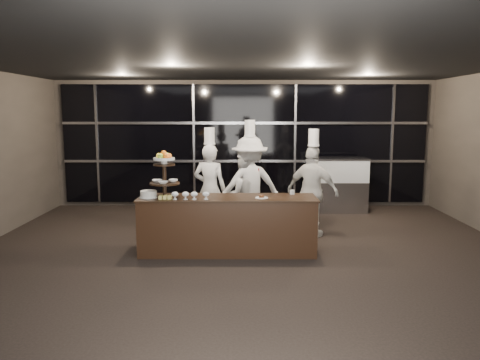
{
  "coord_description": "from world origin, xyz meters",
  "views": [
    {
      "loc": [
        -0.08,
        -6.18,
        2.28
      ],
      "look_at": [
        -0.1,
        1.46,
        1.15
      ],
      "focal_mm": 35.0,
      "sensor_mm": 36.0,
      "label": 1
    }
  ],
  "objects_px": {
    "display_stand": "(164,171)",
    "chef_b": "(243,195)",
    "buffet_counter": "(228,225)",
    "chef_c": "(250,185)",
    "layer_cake": "(149,194)",
    "chef_a": "(210,188)",
    "display_case": "(337,182)",
    "chef_d": "(312,191)"
  },
  "relations": [
    {
      "from": "display_stand",
      "to": "chef_d",
      "type": "distance_m",
      "value": 2.74
    },
    {
      "from": "display_case",
      "to": "chef_a",
      "type": "xyz_separation_m",
      "value": [
        -2.77,
        -1.93,
        0.18
      ]
    },
    {
      "from": "buffet_counter",
      "to": "display_case",
      "type": "height_order",
      "value": "display_case"
    },
    {
      "from": "buffet_counter",
      "to": "chef_d",
      "type": "height_order",
      "value": "chef_d"
    },
    {
      "from": "buffet_counter",
      "to": "layer_cake",
      "type": "distance_m",
      "value": 1.35
    },
    {
      "from": "buffet_counter",
      "to": "chef_b",
      "type": "bearing_deg",
      "value": 77.98
    },
    {
      "from": "chef_a",
      "to": "chef_c",
      "type": "distance_m",
      "value": 0.74
    },
    {
      "from": "display_case",
      "to": "chef_d",
      "type": "height_order",
      "value": "chef_d"
    },
    {
      "from": "display_stand",
      "to": "chef_a",
      "type": "relative_size",
      "value": 0.38
    },
    {
      "from": "chef_c",
      "to": "buffet_counter",
      "type": "bearing_deg",
      "value": -107.16
    },
    {
      "from": "buffet_counter",
      "to": "display_stand",
      "type": "xyz_separation_m",
      "value": [
        -1.0,
        -0.0,
        0.87
      ]
    },
    {
      "from": "display_case",
      "to": "chef_d",
      "type": "relative_size",
      "value": 0.67
    },
    {
      "from": "display_stand",
      "to": "buffet_counter",
      "type": "bearing_deg",
      "value": 0.01
    },
    {
      "from": "display_stand",
      "to": "chef_b",
      "type": "height_order",
      "value": "chef_b"
    },
    {
      "from": "display_stand",
      "to": "layer_cake",
      "type": "relative_size",
      "value": 2.48
    },
    {
      "from": "chef_b",
      "to": "chef_a",
      "type": "bearing_deg",
      "value": 177.98
    },
    {
      "from": "chef_c",
      "to": "chef_d",
      "type": "relative_size",
      "value": 1.08
    },
    {
      "from": "display_case",
      "to": "chef_c",
      "type": "xyz_separation_m",
      "value": [
        -2.03,
        -1.92,
        0.23
      ]
    },
    {
      "from": "chef_c",
      "to": "display_stand",
      "type": "bearing_deg",
      "value": -138.44
    },
    {
      "from": "buffet_counter",
      "to": "chef_a",
      "type": "distance_m",
      "value": 1.33
    },
    {
      "from": "display_stand",
      "to": "display_case",
      "type": "height_order",
      "value": "display_stand"
    },
    {
      "from": "layer_cake",
      "to": "display_case",
      "type": "relative_size",
      "value": 0.23
    },
    {
      "from": "chef_d",
      "to": "layer_cake",
      "type": "bearing_deg",
      "value": -159.34
    },
    {
      "from": "chef_b",
      "to": "chef_c",
      "type": "height_order",
      "value": "chef_c"
    },
    {
      "from": "chef_d",
      "to": "display_case",
      "type": "bearing_deg",
      "value": 67.37
    },
    {
      "from": "layer_cake",
      "to": "chef_d",
      "type": "bearing_deg",
      "value": 20.66
    },
    {
      "from": "layer_cake",
      "to": "chef_d",
      "type": "relative_size",
      "value": 0.15
    },
    {
      "from": "chef_b",
      "to": "buffet_counter",
      "type": "bearing_deg",
      "value": -102.02
    },
    {
      "from": "display_stand",
      "to": "chef_c",
      "type": "distance_m",
      "value": 1.89
    },
    {
      "from": "buffet_counter",
      "to": "chef_c",
      "type": "xyz_separation_m",
      "value": [
        0.38,
        1.22,
        0.45
      ]
    },
    {
      "from": "chef_b",
      "to": "chef_d",
      "type": "xyz_separation_m",
      "value": [
        1.26,
        -0.2,
        0.11
      ]
    },
    {
      "from": "layer_cake",
      "to": "chef_b",
      "type": "xyz_separation_m",
      "value": [
        1.5,
        1.24,
        -0.23
      ]
    },
    {
      "from": "buffet_counter",
      "to": "layer_cake",
      "type": "bearing_deg",
      "value": -177.71
    },
    {
      "from": "display_case",
      "to": "chef_d",
      "type": "distance_m",
      "value": 2.34
    },
    {
      "from": "chef_a",
      "to": "chef_b",
      "type": "height_order",
      "value": "chef_a"
    },
    {
      "from": "display_stand",
      "to": "layer_cake",
      "type": "distance_m",
      "value": 0.45
    },
    {
      "from": "display_stand",
      "to": "display_case",
      "type": "relative_size",
      "value": 0.57
    },
    {
      "from": "display_stand",
      "to": "chef_b",
      "type": "distance_m",
      "value": 1.83
    },
    {
      "from": "display_stand",
      "to": "chef_b",
      "type": "xyz_separation_m",
      "value": [
        1.25,
        1.19,
        -0.59
      ]
    },
    {
      "from": "layer_cake",
      "to": "chef_b",
      "type": "bearing_deg",
      "value": 39.59
    },
    {
      "from": "buffet_counter",
      "to": "chef_c",
      "type": "bearing_deg",
      "value": 72.84
    },
    {
      "from": "layer_cake",
      "to": "chef_a",
      "type": "height_order",
      "value": "chef_a"
    }
  ]
}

